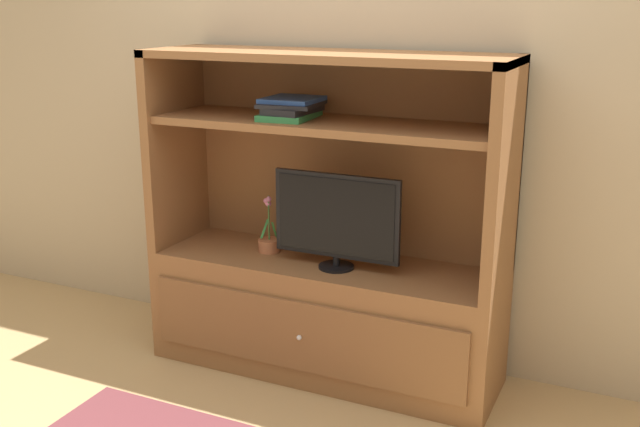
{
  "coord_description": "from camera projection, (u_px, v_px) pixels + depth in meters",
  "views": [
    {
      "loc": [
        1.4,
        -2.66,
        1.77
      ],
      "look_at": [
        0.0,
        0.35,
        0.81
      ],
      "focal_mm": 41.88,
      "sensor_mm": 36.0,
      "label": 1
    }
  ],
  "objects": [
    {
      "name": "potted_plant",
      "position": [
        269.0,
        241.0,
        3.7
      ],
      "size": [
        0.11,
        0.11,
        0.29
      ],
      "color": "#B26642",
      "rests_on": "media_console"
    },
    {
      "name": "painted_rear_wall",
      "position": [
        354.0,
        78.0,
        3.65
      ],
      "size": [
        6.0,
        0.1,
        2.8
      ],
      "primitive_type": "cube",
      "color": "tan",
      "rests_on": "ground_plane"
    },
    {
      "name": "ground_plane",
      "position": [
        287.0,
        405.0,
        3.38
      ],
      "size": [
        8.0,
        8.0,
        0.0
      ],
      "primitive_type": "plane",
      "color": "tan"
    },
    {
      "name": "magazine_stack",
      "position": [
        292.0,
        108.0,
        3.44
      ],
      "size": [
        0.28,
        0.33,
        0.1
      ],
      "color": "#338C4C",
      "rests_on": "media_console"
    },
    {
      "name": "media_console",
      "position": [
        325.0,
        276.0,
        3.6
      ],
      "size": [
        1.7,
        0.54,
        1.55
      ],
      "color": "brown",
      "rests_on": "ground_plane"
    },
    {
      "name": "tv_monitor",
      "position": [
        336.0,
        219.0,
        3.41
      ],
      "size": [
        0.61,
        0.17,
        0.45
      ],
      "color": "black",
      "rests_on": "media_console"
    }
  ]
}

